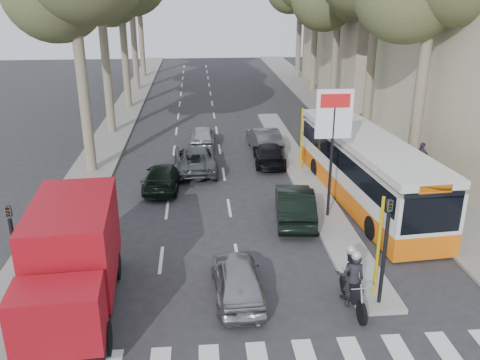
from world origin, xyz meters
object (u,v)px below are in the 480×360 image
object	(u,v)px
silver_hatchback	(238,279)
motorcycle	(351,278)
city_bus	(365,167)
red_truck	(72,259)
dark_hatchback	(295,204)

from	to	relation	value
silver_hatchback	motorcycle	distance (m)	3.56
silver_hatchback	city_bus	size ratio (longest dim) A/B	0.32
silver_hatchback	red_truck	distance (m)	5.09
dark_hatchback	red_truck	world-z (taller)	red_truck
dark_hatchback	city_bus	xyz separation A→B (m)	(3.59, 1.84, 0.91)
dark_hatchback	city_bus	size ratio (longest dim) A/B	0.37
red_truck	motorcycle	world-z (taller)	red_truck
dark_hatchback	red_truck	xyz separation A→B (m)	(-7.87, -5.82, 1.02)
motorcycle	city_bus	bearing A→B (deg)	67.66
dark_hatchback	motorcycle	bearing A→B (deg)	102.12
dark_hatchback	city_bus	bearing A→B (deg)	-146.14
motorcycle	red_truck	bearing A→B (deg)	175.04
silver_hatchback	red_truck	size ratio (longest dim) A/B	0.60
city_bus	motorcycle	xyz separation A→B (m)	(-3.00, -8.09, -0.74)
dark_hatchback	red_truck	size ratio (longest dim) A/B	0.69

